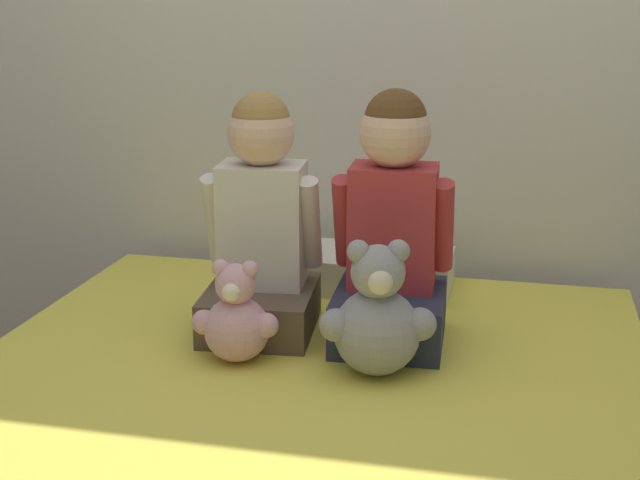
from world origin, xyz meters
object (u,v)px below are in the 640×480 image
(child_on_right, at_px, (392,231))
(teddy_bear_held_by_left_child, at_px, (236,319))
(teddy_bear_held_by_right_child, at_px, (377,318))
(pillow_at_headboard, at_px, (354,269))
(child_on_left, at_px, (261,227))

(child_on_right, relative_size, teddy_bear_held_by_left_child, 2.52)
(child_on_right, bearing_deg, teddy_bear_held_by_right_child, -92.32)
(child_on_right, relative_size, pillow_at_headboard, 1.10)
(pillow_at_headboard, bearing_deg, child_on_left, -114.78)
(teddy_bear_held_by_left_child, height_order, teddy_bear_held_by_right_child, teddy_bear_held_by_right_child)
(child_on_left, relative_size, child_on_right, 0.97)
(child_on_left, bearing_deg, pillow_at_headboard, 59.72)
(teddy_bear_held_by_left_child, distance_m, pillow_at_headboard, 0.65)
(child_on_right, bearing_deg, child_on_left, 176.81)
(child_on_right, height_order, teddy_bear_held_by_right_child, child_on_right)
(teddy_bear_held_by_left_child, distance_m, teddy_bear_held_by_right_child, 0.35)
(child_on_left, bearing_deg, child_on_right, -5.84)
(child_on_left, distance_m, child_on_right, 0.35)
(child_on_right, distance_m, teddy_bear_held_by_right_child, 0.28)
(child_on_left, distance_m, teddy_bear_held_by_left_child, 0.29)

